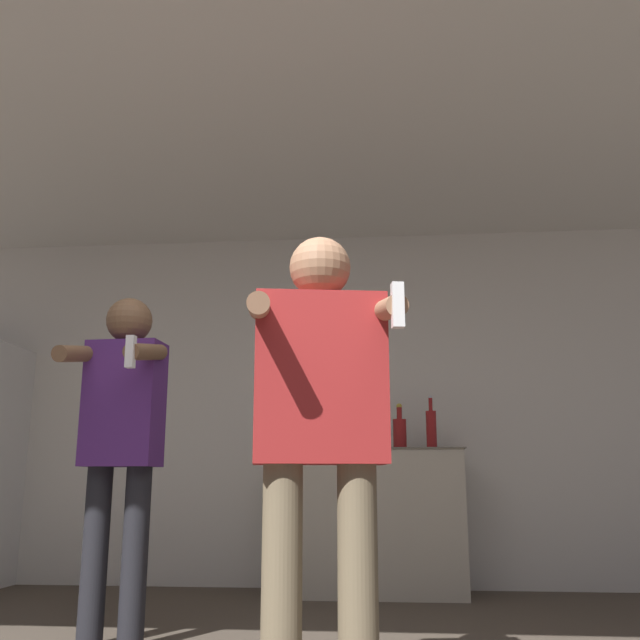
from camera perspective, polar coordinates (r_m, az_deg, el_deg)
name	(u,v)px	position (r m, az deg, el deg)	size (l,w,h in m)	color
wall_back	(311,404)	(5.27, -0.70, -6.77)	(7.00, 0.06, 2.55)	silver
ceiling_slab	(279,130)	(4.00, -3.33, 14.95)	(7.00, 3.90, 0.05)	silver
counter	(368,521)	(4.92, 3.87, -15.72)	(1.28, 0.57, 0.93)	#BCB29E
bottle_short_whiskey	(431,428)	(4.86, 8.90, -8.53)	(0.07, 0.07, 0.35)	maroon
bottle_brown_liquor	(400,432)	(4.85, 6.40, -8.87)	(0.09, 0.09, 0.30)	maroon
bottle_tall_gin	(357,433)	(4.86, 2.97, -8.99)	(0.08, 0.08, 0.28)	maroon
person_woman_foreground	(320,420)	(2.41, 0.02, -8.04)	(0.54, 0.51, 1.55)	#75664C
person_man_side	(122,429)	(3.49, -15.57, -8.43)	(0.42, 0.48, 1.59)	black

